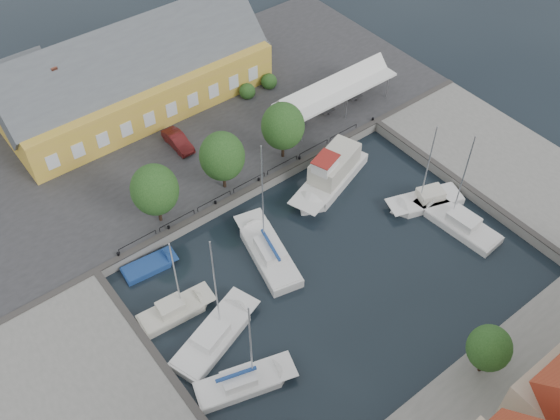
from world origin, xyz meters
The scene contains 17 objects.
ground centered at (0.00, 0.00, 0.00)m, with size 140.00×140.00×0.00m, color black.
north_quay centered at (0.00, 23.00, 0.50)m, with size 56.00×26.00×1.00m, color #2D2D30.
east_quay centered at (22.00, -2.00, 0.50)m, with size 12.00×24.00×1.00m, color slate.
quay_edge_fittings centered at (0.02, 4.75, 1.06)m, with size 56.00×24.72×0.40m.
warehouse centered at (-2.60, 28.36, 4.43)m, with size 28.56×14.00×9.55m.
tent_canopy centered at (14.00, 14.50, 3.68)m, with size 14.00×4.00×2.83m.
quay_trees centered at (-2.00, 12.00, 4.88)m, with size 18.20×4.20×6.30m.
car_silver centered at (14.18, 29.18, 1.68)m, with size 1.61×4.00×1.36m, color #B4B8BC.
car_red centered at (-2.42, 19.70, 1.71)m, with size 1.50×4.30×1.42m, color #511213.
center_sailboat centered at (-3.37, 3.33, 0.36)m, with size 4.75×9.56×12.69m.
trawler centered at (7.06, 6.99, 1.02)m, with size 10.71×6.24×5.00m.
east_boat_b centered at (12.32, -0.71, 0.26)m, with size 7.66×4.63×10.20m.
east_boat_c centered at (12.55, -4.51, 0.26)m, with size 3.33×8.65×10.81m.
west_boat_b centered at (-12.96, 3.19, 0.26)m, with size 6.55×2.70×9.02m.
west_boat_c centered at (-11.77, -0.75, 0.26)m, with size 8.95×5.44×11.62m.
west_boat_d centered at (-12.27, -5.36, 0.27)m, with size 7.91×4.40×10.38m.
launch_nw centered at (-12.29, 8.64, 0.09)m, with size 4.98×2.35×0.88m.
Camera 1 is at (-23.66, -24.53, 42.81)m, focal length 40.00 mm.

